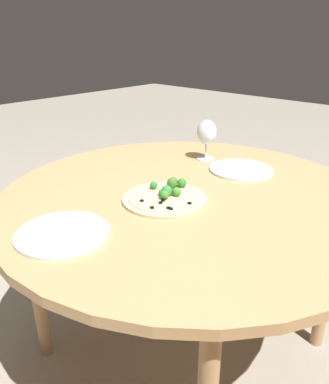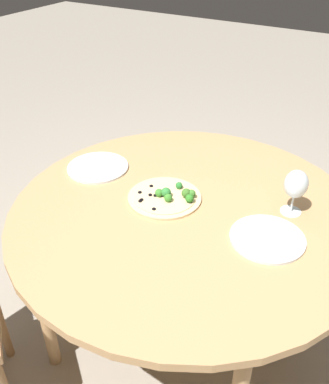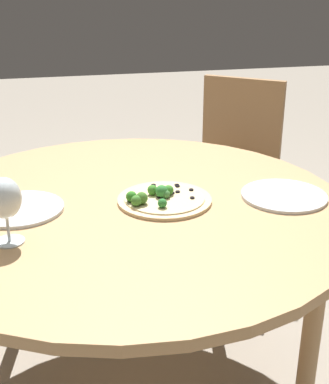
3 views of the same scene
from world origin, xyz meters
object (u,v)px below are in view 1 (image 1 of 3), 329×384
at_px(plate_near, 63,233).
at_px(plate_far, 241,170).
at_px(pizza, 166,196).
at_px(wine_glass, 207,133).

xyz_separation_m(plate_near, plate_far, (0.08, 0.77, 0.00)).
bearing_deg(plate_far, pizza, -94.87).
height_order(pizza, wine_glass, wine_glass).
height_order(pizza, plate_near, pizza).
bearing_deg(pizza, plate_near, -97.49).
bearing_deg(plate_near, plate_far, 83.89).
height_order(wine_glass, plate_near, wine_glass).
distance_m(pizza, plate_far, 0.41).
bearing_deg(wine_glass, plate_far, -6.27).
xyz_separation_m(wine_glass, plate_near, (0.11, -0.79, -0.11)).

